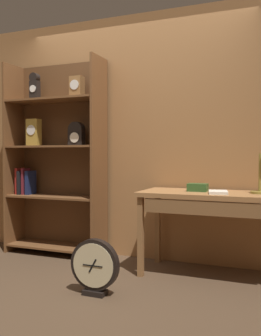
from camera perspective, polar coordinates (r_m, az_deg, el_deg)
ground_plane at (r=3.21m, az=-7.76°, el=-18.24°), size 10.00×10.00×0.00m
back_wood_panel at (r=4.12m, az=0.74°, el=4.69°), size 4.80×0.05×2.60m
bookshelf at (r=4.35m, az=-11.15°, el=1.48°), size 1.13×0.36×2.14m
workbench at (r=3.51m, az=12.73°, el=-5.10°), size 1.38×0.60×0.77m
toolbox_small at (r=3.59m, az=10.02°, el=-2.88°), size 0.18×0.13×0.07m
open_repair_manual at (r=3.42m, az=12.97°, el=-3.55°), size 0.20×0.25×0.02m
round_clock_large at (r=3.12m, az=-5.37°, el=-14.45°), size 0.41×0.11×0.45m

